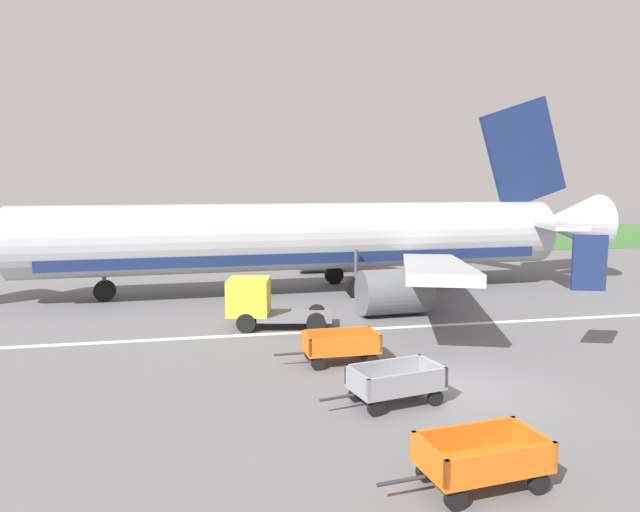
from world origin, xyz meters
The scene contains 8 objects.
ground_plane centered at (0.00, 0.00, 0.00)m, with size 220.00×220.00×0.00m, color slate.
grass_strip centered at (0.00, 45.79, 0.03)m, with size 220.00×28.00×0.06m, color #3D7033.
apron_stripe centered at (0.00, 7.42, 0.01)m, with size 120.00×0.36×0.01m, color silver.
airplane centered at (-1.07, 16.27, 3.05)m, with size 37.62×30.27×11.34m.
baggage_cart_nearest centered at (-2.10, -5.35, 0.60)m, with size 3.61×1.69×1.07m.
baggage_cart_second_in_row centered at (-2.35, -0.73, 0.60)m, with size 3.63×1.89×1.07m.
baggage_cart_third_in_row centered at (-2.99, 3.12, 0.60)m, with size 3.56×1.45×1.07m.
service_truck_beside_carts centered at (-5.18, 8.62, 1.10)m, with size 4.67×2.77×2.10m.
Camera 1 is at (-7.48, -15.50, 6.11)m, focal length 32.45 mm.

